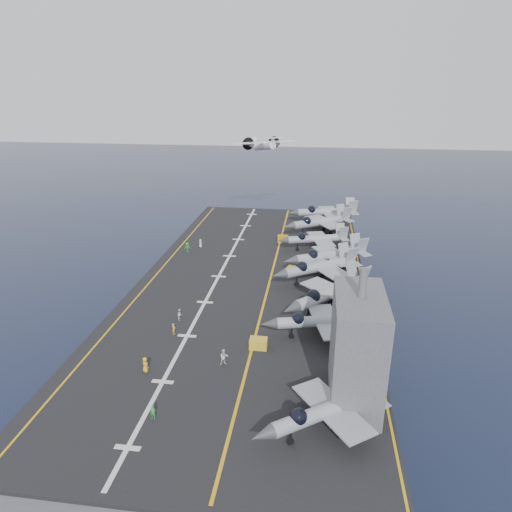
# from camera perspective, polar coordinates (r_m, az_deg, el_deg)

# --- Properties ---
(ground) EXTENTS (500.00, 500.00, 0.00)m
(ground) POSITION_cam_1_polar(r_m,az_deg,el_deg) (83.14, -0.38, -9.39)
(ground) COLOR #142135
(ground) RESTS_ON ground
(hull) EXTENTS (36.00, 90.00, 10.00)m
(hull) POSITION_cam_1_polar(r_m,az_deg,el_deg) (80.73, -0.38, -6.32)
(hull) COLOR #56595E
(hull) RESTS_ON ground
(flight_deck) EXTENTS (38.00, 92.00, 0.40)m
(flight_deck) POSITION_cam_1_polar(r_m,az_deg,el_deg) (78.48, -0.39, -2.95)
(flight_deck) COLOR black
(flight_deck) RESTS_ON hull
(foul_line) EXTENTS (0.35, 90.00, 0.02)m
(foul_line) POSITION_cam_1_polar(r_m,az_deg,el_deg) (78.06, 1.79, -2.92)
(foul_line) COLOR gold
(foul_line) RESTS_ON flight_deck
(landing_centerline) EXTENTS (0.50, 90.00, 0.02)m
(landing_centerline) POSITION_cam_1_polar(r_m,az_deg,el_deg) (79.40, -4.69, -2.55)
(landing_centerline) COLOR silver
(landing_centerline) RESTS_ON flight_deck
(deck_edge_port) EXTENTS (0.25, 90.00, 0.02)m
(deck_edge_port) POSITION_cam_1_polar(r_m,az_deg,el_deg) (82.34, -12.20, -2.09)
(deck_edge_port) COLOR gold
(deck_edge_port) RESTS_ON flight_deck
(deck_edge_stbd) EXTENTS (0.25, 90.00, 0.02)m
(deck_edge_stbd) POSITION_cam_1_polar(r_m,az_deg,el_deg) (78.17, 13.18, -3.46)
(deck_edge_stbd) COLOR gold
(deck_edge_stbd) RESTS_ON flight_deck
(island_superstructure) EXTENTS (5.00, 10.00, 15.00)m
(island_superstructure) POSITION_cam_1_polar(r_m,az_deg,el_deg) (47.82, 12.62, -9.86)
(island_superstructure) COLOR #56595E
(island_superstructure) RESTS_ON flight_deck
(fighter_jet_0) EXTENTS (16.86, 15.80, 4.87)m
(fighter_jet_0) POSITION_cam_1_polar(r_m,az_deg,el_deg) (46.24, 8.73, -18.43)
(fighter_jet_0) COLOR #8F959D
(fighter_jet_0) RESTS_ON flight_deck
(fighter_jet_2) EXTENTS (16.06, 12.64, 4.92)m
(fighter_jet_2) POSITION_cam_1_polar(r_m,az_deg,el_deg) (60.78, 8.20, -7.92)
(fighter_jet_2) COLOR gray
(fighter_jet_2) RESTS_ON flight_deck
(fighter_jet_3) EXTENTS (19.31, 19.58, 5.73)m
(fighter_jet_3) POSITION_cam_1_polar(r_m,az_deg,el_deg) (67.74, 9.35, -4.44)
(fighter_jet_3) COLOR #96A0A8
(fighter_jet_3) RESTS_ON flight_deck
(fighter_jet_4) EXTENTS (19.07, 17.66, 5.51)m
(fighter_jet_4) POSITION_cam_1_polar(r_m,az_deg,el_deg) (77.07, 7.96, -1.23)
(fighter_jet_4) COLOR #939CA2
(fighter_jet_4) RESTS_ON flight_deck
(fighter_jet_5) EXTENTS (19.21, 17.06, 5.57)m
(fighter_jet_5) POSITION_cam_1_polar(r_m,az_deg,el_deg) (82.41, 9.28, 0.21)
(fighter_jet_5) COLOR #979DA6
(fighter_jet_5) RESTS_ON flight_deck
(fighter_jet_6) EXTENTS (16.28, 13.13, 4.92)m
(fighter_jet_6) POSITION_cam_1_polar(r_m,az_deg,el_deg) (91.74, 7.62, 2.25)
(fighter_jet_6) COLOR gray
(fighter_jet_6) RESTS_ON flight_deck
(fighter_jet_7) EXTENTS (19.80, 18.11, 5.72)m
(fighter_jet_7) POSITION_cam_1_polar(r_m,az_deg,el_deg) (101.76, 8.12, 4.34)
(fighter_jet_7) COLOR #9FA7AE
(fighter_jet_7) RESTS_ON flight_deck
(fighter_jet_8) EXTENTS (18.46, 14.31, 5.71)m
(fighter_jet_8) POSITION_cam_1_polar(r_m,az_deg,el_deg) (109.90, 8.82, 5.54)
(fighter_jet_8) COLOR gray
(fighter_jet_8) RESTS_ON flight_deck
(tow_cart_a) EXTENTS (2.24, 1.45, 1.34)m
(tow_cart_a) POSITION_cam_1_polar(r_m,az_deg,el_deg) (58.66, 0.30, -10.86)
(tow_cart_a) COLOR gold
(tow_cart_a) RESTS_ON flight_deck
(tow_cart_b) EXTENTS (2.51, 2.05, 1.30)m
(tow_cart_b) POSITION_cam_1_polar(r_m,az_deg,el_deg) (80.23, 4.71, -1.81)
(tow_cart_b) COLOR gold
(tow_cart_b) RESTS_ON flight_deck
(tow_cart_c) EXTENTS (2.16, 1.41, 1.29)m
(tow_cart_c) POSITION_cam_1_polar(r_m,az_deg,el_deg) (96.43, 3.38, 2.20)
(tow_cart_c) COLOR #C28F0A
(tow_cart_c) RESTS_ON flight_deck
(crew_0) EXTENTS (1.36, 1.26, 1.89)m
(crew_0) POSITION_cam_1_polar(r_m,az_deg,el_deg) (55.75, -13.68, -13.08)
(crew_0) COLOR gold
(crew_0) RESTS_ON flight_deck
(crew_1) EXTENTS (0.66, 0.98, 1.61)m
(crew_1) POSITION_cam_1_polar(r_m,az_deg,el_deg) (62.43, -10.23, -8.97)
(crew_1) COLOR gold
(crew_1) RESTS_ON flight_deck
(crew_2) EXTENTS (0.69, 1.00, 1.64)m
(crew_2) POSITION_cam_1_polar(r_m,az_deg,el_deg) (65.90, -9.50, -7.20)
(crew_2) COLOR silver
(crew_2) RESTS_ON flight_deck
(crew_3) EXTENTS (1.27, 0.96, 1.93)m
(crew_3) POSITION_cam_1_polar(r_m,az_deg,el_deg) (91.19, -8.56, 1.08)
(crew_3) COLOR green
(crew_3) RESTS_ON flight_deck
(crew_5) EXTENTS (1.21, 1.17, 1.68)m
(crew_5) POSITION_cam_1_polar(r_m,az_deg,el_deg) (93.50, -6.96, 1.59)
(crew_5) COLOR silver
(crew_5) RESTS_ON flight_deck
(crew_6) EXTENTS (1.03, 0.75, 1.59)m
(crew_6) POSITION_cam_1_polar(r_m,az_deg,el_deg) (49.09, -12.76, -18.53)
(crew_6) COLOR green
(crew_6) RESTS_ON flight_deck
(crew_7) EXTENTS (1.47, 1.27, 2.06)m
(crew_7) POSITION_cam_1_polar(r_m,az_deg,el_deg) (55.55, -4.02, -12.49)
(crew_7) COLOR silver
(crew_7) RESTS_ON flight_deck
(transport_plane) EXTENTS (24.15, 21.82, 4.73)m
(transport_plane) POSITION_cam_1_polar(r_m,az_deg,el_deg) (136.56, 1.01, 13.53)
(transport_plane) COLOR silver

